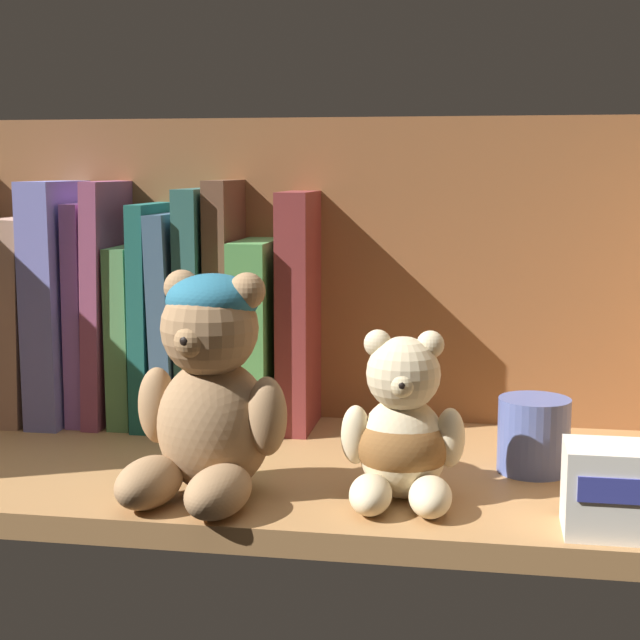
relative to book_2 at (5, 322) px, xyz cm
name	(u,v)px	position (x,y,z in cm)	size (l,w,h in cm)	color
shelf_board	(274,473)	(30.54, -12.61, -10.25)	(78.42, 31.03, 2.00)	#9E7042
shelf_back_panel	(308,280)	(30.54, 3.51, 4.47)	(80.82, 1.20, 31.44)	brown
book_2	(5,322)	(0.00, 0.00, 0.00)	(3.13, 12.81, 18.49)	brown
book_3	(36,316)	(3.39, 0.00, 0.72)	(2.92, 14.39, 19.93)	tan
book_4	(68,299)	(6.85, 0.00, 2.46)	(3.28, 14.75, 23.41)	#7376C9
book_5	(95,310)	(9.69, 0.00, 1.42)	(1.69, 11.95, 21.33)	#9D66B6
book_6	(114,301)	(11.74, 0.00, 2.46)	(1.69, 13.15, 23.41)	#8E4568
book_7	(137,332)	(14.03, 0.00, -0.62)	(2.17, 12.17, 17.25)	#568F55
book_8	(159,312)	(16.30, 0.00, 1.42)	(1.64, 13.41, 21.33)	#1B5C54
book_9	(180,317)	(18.42, 0.00, 0.97)	(1.88, 13.66, 20.44)	#3C5A76
book_10	(203,306)	(20.83, 0.00, 2.12)	(2.23, 12.31, 22.74)	#2D5D57
book_11	(229,303)	(23.39, 0.00, 2.52)	(2.16, 10.53, 23.52)	brown
book_12	(261,332)	(26.57, 0.00, -0.27)	(3.48, 13.23, 17.95)	#50964E
book_13	(297,310)	(30.13, 0.00, 2.00)	(2.91, 11.00, 22.50)	maroon
teddy_bear_larger	(209,391)	(27.56, -21.56, -1.16)	(12.78, 13.25, 17.05)	#93704C
teddy_bear_smaller	(403,434)	(42.06, -20.30, -4.21)	(9.36, 9.78, 12.82)	beige
pillar_candle	(534,435)	(52.07, -11.66, -6.18)	(5.86, 5.86, 6.14)	#4C5B99
small_product_box	(633,491)	(58.04, -24.73, -6.19)	(9.13, 5.26, 6.11)	silver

